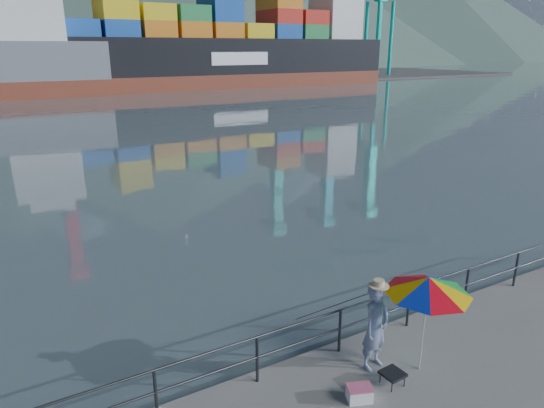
{
  "coord_description": "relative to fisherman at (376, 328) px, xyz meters",
  "views": [
    {
      "loc": [
        -4.74,
        -5.35,
        6.25
      ],
      "look_at": [
        1.82,
        6.0,
        2.0
      ],
      "focal_mm": 32.0,
      "sensor_mm": 36.0,
      "label": 1
    }
  ],
  "objects": [
    {
      "name": "container_ship",
      "position": [
        31.84,
        71.54,
        4.93
      ],
      "size": [
        58.83,
        9.8,
        18.1
      ],
      "color": "brown",
      "rests_on": "ground"
    },
    {
      "name": "fisherman",
      "position": [
        0.0,
        0.0,
        0.0
      ],
      "size": [
        0.74,
        0.56,
        1.81
      ],
      "primitive_type": "imported",
      "rotation": [
        0.0,
        0.0,
        0.21
      ],
      "color": "navy",
      "rests_on": "ground"
    },
    {
      "name": "far_dock",
      "position": [
        8.71,
        92.07,
        -0.91
      ],
      "size": [
        200.0,
        40.0,
        0.4
      ],
      "primitive_type": "cube",
      "color": "#514F4C",
      "rests_on": "ground"
    },
    {
      "name": "container_stacks",
      "position": [
        31.88,
        92.99,
        1.99
      ],
      "size": [
        58.0,
        8.4,
        7.8
      ],
      "color": "gray",
      "rests_on": "ground"
    },
    {
      "name": "folding_stool",
      "position": [
        -0.06,
        -0.62,
        -0.76
      ],
      "size": [
        0.44,
        0.44,
        0.27
      ],
      "color": "black",
      "rests_on": "ground"
    },
    {
      "name": "fishing_rod",
      "position": [
        -0.32,
        1.11,
        -0.91
      ],
      "size": [
        0.73,
        1.58,
        1.22
      ],
      "primitive_type": "cylinder",
      "rotation": [
        0.96,
        0.0,
        0.43
      ],
      "color": "black",
      "rests_on": "ground"
    },
    {
      "name": "beach_umbrella",
      "position": [
        0.76,
        -0.54,
        0.98
      ],
      "size": [
        1.76,
        1.76,
        2.07
      ],
      "color": "white",
      "rests_on": "ground"
    },
    {
      "name": "cooler_bag",
      "position": [
        -0.9,
        -0.65,
        -0.78
      ],
      "size": [
        0.53,
        0.44,
        0.26
      ],
      "primitive_type": "cube",
      "rotation": [
        0.0,
        0.0,
        -0.37
      ],
      "color": "white",
      "rests_on": "ground"
    },
    {
      "name": "guardrail",
      "position": [
        -1.29,
        0.77,
        -0.39
      ],
      "size": [
        22.0,
        0.06,
        1.03
      ],
      "color": "#2D3033",
      "rests_on": "ground"
    },
    {
      "name": "harbor_water",
      "position": [
        -1.29,
        129.07,
        -0.91
      ],
      "size": [
        500.0,
        280.0,
        0.0
      ],
      "primitive_type": "cube",
      "color": "#516468",
      "rests_on": "ground"
    }
  ]
}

